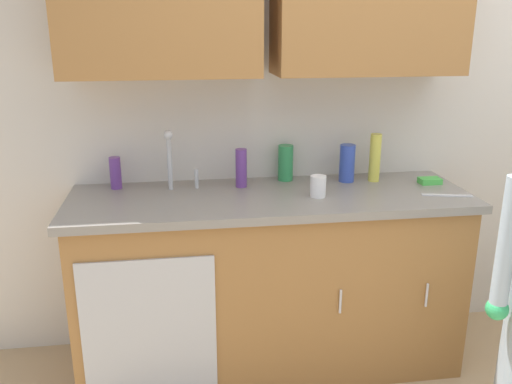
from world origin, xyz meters
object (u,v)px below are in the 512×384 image
bottle_cleaner_spray (115,173)px  cup_by_sink (318,186)px  bottle_soap (286,163)px  sponge (430,181)px  sink (179,200)px  bottle_water_short (241,168)px  bottle_dish_liquid (375,158)px  bottle_water_tall (347,163)px  knife_on_counter (447,195)px

bottle_cleaner_spray → cup_by_sink: size_ratio=1.55×
bottle_soap → sponge: (0.73, -0.18, -0.08)m
sink → bottle_soap: size_ratio=2.65×
bottle_water_short → bottle_dish_liquid: bearing=0.5°
sink → bottle_water_short: sink is taller
bottle_dish_liquid → cup_by_sink: bottle_dish_liquid is taller
bottle_water_short → bottle_dish_liquid: size_ratio=0.78×
bottle_dish_liquid → cup_by_sink: size_ratio=2.43×
bottle_water_tall → bottle_dish_liquid: size_ratio=0.78×
sink → knife_on_counter: sink is taller
bottle_water_short → bottle_dish_liquid: bottle_dish_liquid is taller
sink → knife_on_counter: size_ratio=2.08×
knife_on_counter → sponge: (0.01, 0.21, 0.01)m
bottle_water_tall → sponge: (0.42, -0.11, -0.08)m
bottle_soap → sponge: 0.76m
bottle_water_short → cup_by_sink: size_ratio=1.89×
bottle_soap → bottle_dish_liquid: (0.46, -0.08, 0.03)m
sink → sponge: sink is taller
sponge → cup_by_sink: bearing=-168.1°
sink → cup_by_sink: bearing=-7.2°
bottle_dish_liquid → cup_by_sink: (-0.36, -0.23, -0.07)m
bottle_water_tall → bottle_cleaner_spray: 1.19m
sink → bottle_cleaner_spray: 0.38m
bottle_cleaner_spray → bottle_dish_liquid: bearing=-2.3°
bottle_cleaner_spray → sponge: bearing=-5.2°
bottle_water_short → bottle_dish_liquid: 0.71m
bottle_cleaner_spray → cup_by_sink: bearing=-16.0°
bottle_water_tall → bottle_cleaner_spray: bottle_water_tall is taller
bottle_soap → knife_on_counter: (0.72, -0.39, -0.09)m
sink → cup_by_sink: 0.67m
bottle_water_tall → bottle_water_short: bearing=-178.0°
bottle_water_tall → cup_by_sink: 0.33m
bottle_dish_liquid → knife_on_counter: size_ratio=1.05×
bottle_cleaner_spray → sponge: bottle_cleaner_spray is taller
bottle_cleaner_spray → bottle_dish_liquid: bottle_dish_liquid is taller
bottle_cleaner_spray → sink: bearing=-32.3°
bottle_soap → sponge: bottle_soap is taller
bottle_soap → bottle_cleaner_spray: bottle_soap is taller
bottle_soap → knife_on_counter: size_ratio=0.79×
bottle_water_short → bottle_water_tall: 0.56m
bottle_cleaner_spray → cup_by_sink: (0.98, -0.28, -0.03)m
sponge → knife_on_counter: bearing=-93.0°
bottle_water_tall → bottle_soap: bearing=167.5°
bottle_soap → bottle_dish_liquid: size_ratio=0.75×
bottle_soap → cup_by_sink: bearing=-72.4°
sink → sponge: bearing=2.2°
bottle_cleaner_spray → bottle_dish_liquid: 1.34m
sink → bottle_cleaner_spray: size_ratio=3.10×
knife_on_counter → bottle_water_short: bearing=176.9°
bottle_cleaner_spray → bottle_dish_liquid: size_ratio=0.64×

